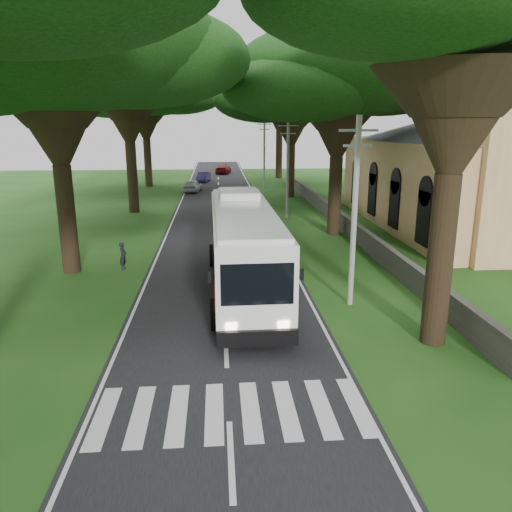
{
  "coord_description": "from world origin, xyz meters",
  "views": [
    {
      "loc": [
        -0.2,
        -14.15,
        7.77
      ],
      "look_at": [
        1.4,
        6.28,
        2.2
      ],
      "focal_mm": 35.0,
      "sensor_mm": 36.0,
      "label": 1
    }
  ],
  "objects": [
    {
      "name": "tree_l_midb",
      "position": [
        -7.5,
        30.0,
        12.09
      ],
      "size": [
        13.18,
        13.18,
        15.08
      ],
      "color": "black",
      "rests_on": "ground"
    },
    {
      "name": "pedestrian",
      "position": [
        -5.32,
        12.22,
        0.75
      ],
      "size": [
        0.42,
        0.58,
        1.49
      ],
      "primitive_type": "imported",
      "rotation": [
        0.0,
        0.0,
        1.45
      ],
      "color": "black",
      "rests_on": "ground"
    },
    {
      "name": "tree_r_mida",
      "position": [
        8.0,
        20.0,
        10.77
      ],
      "size": [
        14.26,
        14.26,
        13.91
      ],
      "color": "black",
      "rests_on": "ground"
    },
    {
      "name": "ground",
      "position": [
        0.0,
        0.0,
        0.0
      ],
      "size": [
        140.0,
        140.0,
        0.0
      ],
      "primitive_type": "plane",
      "color": "#1D4E16",
      "rests_on": "ground"
    },
    {
      "name": "coach_bus",
      "position": [
        0.97,
        8.29,
        2.14
      ],
      "size": [
        3.33,
        13.5,
        3.97
      ],
      "rotation": [
        0.0,
        0.0,
        0.01
      ],
      "color": "white",
      "rests_on": "ground"
    },
    {
      "name": "tree_l_mida",
      "position": [
        -8.0,
        12.0,
        11.37
      ],
      "size": [
        16.18,
        16.18,
        14.88
      ],
      "color": "black",
      "rests_on": "ground"
    },
    {
      "name": "tree_l_far",
      "position": [
        -8.5,
        48.0,
        11.5
      ],
      "size": [
        16.16,
        16.16,
        15.0
      ],
      "color": "black",
      "rests_on": "ground"
    },
    {
      "name": "property_wall",
      "position": [
        9.0,
        24.0,
        0.6
      ],
      "size": [
        0.35,
        50.0,
        1.2
      ],
      "primitive_type": "cube",
      "color": "#383533",
      "rests_on": "ground"
    },
    {
      "name": "road",
      "position": [
        0.0,
        25.0,
        0.01
      ],
      "size": [
        8.0,
        120.0,
        0.04
      ],
      "primitive_type": "cube",
      "color": "black",
      "rests_on": "ground"
    },
    {
      "name": "church",
      "position": [
        17.86,
        21.55,
        4.91
      ],
      "size": [
        14.0,
        24.0,
        11.6
      ],
      "color": "tan",
      "rests_on": "ground"
    },
    {
      "name": "distant_car_a",
      "position": [
        -2.93,
        42.44,
        0.73
      ],
      "size": [
        2.21,
        4.3,
        1.4
      ],
      "primitive_type": "imported",
      "rotation": [
        0.0,
        0.0,
        3.0
      ],
      "color": "#A9A8AD",
      "rests_on": "road"
    },
    {
      "name": "crosswalk",
      "position": [
        0.0,
        -2.0,
        0.0
      ],
      "size": [
        8.0,
        3.0,
        0.01
      ],
      "primitive_type": "cube",
      "color": "silver",
      "rests_on": "ground"
    },
    {
      "name": "distant_car_c",
      "position": [
        0.8,
        62.76,
        0.73
      ],
      "size": [
        2.7,
        5.04,
        1.39
      ],
      "primitive_type": "imported",
      "rotation": [
        0.0,
        0.0,
        2.98
      ],
      "color": "maroon",
      "rests_on": "road"
    },
    {
      "name": "pole_mid",
      "position": [
        5.5,
        26.0,
        4.18
      ],
      "size": [
        1.6,
        0.24,
        8.0
      ],
      "color": "gray",
      "rests_on": "ground"
    },
    {
      "name": "tree_r_far",
      "position": [
        8.5,
        56.0,
        13.12
      ],
      "size": [
        13.46,
        13.46,
        16.18
      ],
      "color": "black",
      "rests_on": "ground"
    },
    {
      "name": "tree_r_midb",
      "position": [
        7.5,
        38.0,
        10.74
      ],
      "size": [
        14.43,
        14.43,
        13.9
      ],
      "color": "black",
      "rests_on": "ground"
    },
    {
      "name": "pole_near",
      "position": [
        5.5,
        6.0,
        4.18
      ],
      "size": [
        1.6,
        0.24,
        8.0
      ],
      "color": "gray",
      "rests_on": "ground"
    },
    {
      "name": "distant_car_b",
      "position": [
        -1.97,
        52.38,
        0.67
      ],
      "size": [
        1.96,
        4.03,
        1.27
      ],
      "primitive_type": "imported",
      "rotation": [
        0.0,
        0.0,
        -0.16
      ],
      "color": "navy",
      "rests_on": "road"
    },
    {
      "name": "pole_far",
      "position": [
        5.5,
        46.0,
        4.18
      ],
      "size": [
        1.6,
        0.24,
        8.0
      ],
      "color": "gray",
      "rests_on": "ground"
    }
  ]
}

